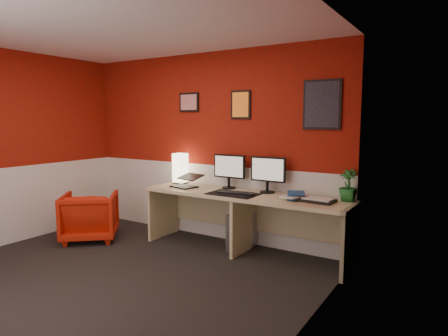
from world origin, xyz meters
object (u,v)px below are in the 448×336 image
at_px(laptop, 184,179).
at_px(zen_tray, 318,200).
at_px(pc_tower, 243,231).
at_px(desk, 243,223).
at_px(armchair, 90,216).
at_px(shoji_lamp, 180,169).
at_px(monitor_left, 229,166).
at_px(monitor_right, 268,169).
at_px(potted_plant, 348,185).

distance_m(laptop, zen_tray, 1.79).
relative_size(zen_tray, pc_tower, 0.78).
bearing_deg(desk, armchair, -162.24).
xyz_separation_m(shoji_lamp, armchair, (-0.91, -0.82, -0.61)).
distance_m(shoji_lamp, monitor_left, 0.77).
distance_m(monitor_left, monitor_right, 0.55).
xyz_separation_m(potted_plant, pc_tower, (-1.26, -0.08, -0.68)).
bearing_deg(zen_tray, armchair, -167.46).
bearing_deg(pc_tower, monitor_left, 168.17).
distance_m(zen_tray, potted_plant, 0.37).
height_order(shoji_lamp, potted_plant, shoji_lamp).
distance_m(monitor_right, armchair, 2.48).
bearing_deg(desk, shoji_lamp, 170.84).
bearing_deg(shoji_lamp, potted_plant, 0.94).
height_order(desk, laptop, laptop).
distance_m(desk, monitor_left, 0.77).
height_order(potted_plant, armchair, potted_plant).
relative_size(desk, monitor_right, 4.48).
bearing_deg(pc_tower, potted_plant, 8.73).
bearing_deg(zen_tray, desk, -179.62).
distance_m(laptop, potted_plant, 2.07).
bearing_deg(monitor_right, zen_tray, -15.48).
xyz_separation_m(shoji_lamp, zen_tray, (2.02, -0.17, -0.18)).
distance_m(monitor_right, potted_plant, 0.97).
height_order(monitor_left, armchair, monitor_left).
xyz_separation_m(monitor_left, zen_tray, (1.25, -0.20, -0.28)).
bearing_deg(armchair, shoji_lamp, -178.59).
distance_m(monitor_right, zen_tray, 0.77).
distance_m(desk, laptop, 1.00).
bearing_deg(armchair, desk, 156.95).
bearing_deg(laptop, zen_tray, 15.23).
bearing_deg(potted_plant, zen_tray, -141.63).
relative_size(shoji_lamp, zen_tray, 1.14).
bearing_deg(potted_plant, armchair, -164.91).
bearing_deg(zen_tray, monitor_left, 170.69).
height_order(monitor_right, potted_plant, monitor_right).
bearing_deg(monitor_right, armchair, -159.28).
distance_m(shoji_lamp, potted_plant, 2.28).
bearing_deg(monitor_right, laptop, -167.81).
xyz_separation_m(desk, monitor_right, (0.22, 0.20, 0.66)).
height_order(zen_tray, armchair, zen_tray).
relative_size(laptop, monitor_right, 0.57).
xyz_separation_m(desk, shoji_lamp, (-1.10, 0.18, 0.56)).
height_order(monitor_right, armchair, monitor_right).
relative_size(desk, potted_plant, 7.38).
distance_m(laptop, monitor_right, 1.13).
xyz_separation_m(zen_tray, pc_tower, (-1.00, 0.13, -0.52)).
relative_size(monitor_left, potted_plant, 1.65).
bearing_deg(desk, pc_tower, 122.78).
distance_m(shoji_lamp, monitor_right, 1.32).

